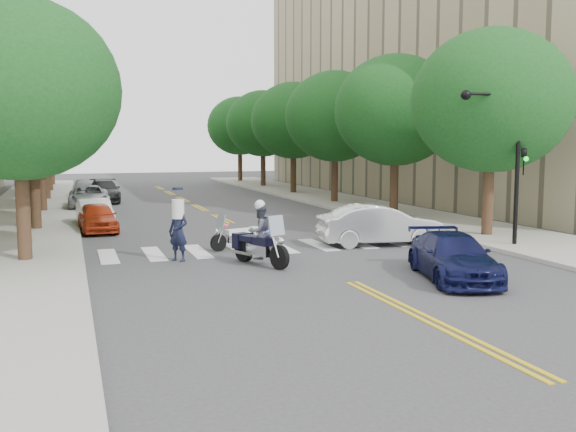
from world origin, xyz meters
name	(u,v)px	position (x,y,z in m)	size (l,w,h in m)	color
ground	(352,283)	(0.00, 0.00, 0.00)	(140.00, 140.00, 0.00)	#38383A
sidewalk_left	(30,212)	(-9.50, 22.00, 0.07)	(5.00, 60.00, 0.15)	#9E9991
sidewalk_right	(344,202)	(9.50, 22.00, 0.07)	(5.00, 60.00, 0.15)	#9E9991
building_right	(521,50)	(26.00, 26.00, 11.00)	(26.00, 44.00, 22.00)	tan
tree_l_0	(17,89)	(-8.80, 6.00, 5.55)	(6.40, 6.40, 8.45)	#382316
tree_l_1	(31,104)	(-8.80, 14.00, 5.55)	(6.40, 6.40, 8.45)	#382316
tree_l_2	(39,112)	(-8.80, 22.00, 5.55)	(6.40, 6.40, 8.45)	#382316
tree_l_3	(44,118)	(-8.80, 30.00, 5.55)	(6.40, 6.40, 8.45)	#382316
tree_l_4	(48,121)	(-8.80, 38.00, 5.55)	(6.40, 6.40, 8.45)	#382316
tree_l_5	(50,124)	(-8.80, 46.00, 5.55)	(6.40, 6.40, 8.45)	#382316
tree_r_0	(491,101)	(8.80, 6.00, 5.55)	(6.40, 6.40, 8.45)	#382316
tree_r_1	(395,110)	(8.80, 14.00, 5.55)	(6.40, 6.40, 8.45)	#382316
tree_r_2	(335,116)	(8.80, 22.00, 5.55)	(6.40, 6.40, 8.45)	#382316
tree_r_3	(293,121)	(8.80, 30.00, 5.55)	(6.40, 6.40, 8.45)	#382316
tree_r_4	(263,124)	(8.80, 38.00, 5.55)	(6.40, 6.40, 8.45)	#382316
tree_r_5	(240,126)	(8.80, 46.00, 5.55)	(6.40, 6.40, 8.45)	#382316
traffic_signal_pole	(507,147)	(7.72, 3.50, 3.72)	(2.82, 0.42, 6.00)	black
motorcycle_police	(259,236)	(-1.72, 3.36, 0.93)	(1.28, 2.46, 2.10)	black
motorcycle_parked	(240,236)	(-1.50, 6.63, 0.47)	(2.02, 0.95, 1.35)	black
officer_standing	(178,232)	(-4.04, 4.85, 0.98)	(0.72, 0.47, 1.96)	#151A31
convertible	(380,225)	(3.79, 5.74, 0.78)	(1.65, 4.72, 1.56)	silver
sedan_blue	(453,257)	(2.93, -0.50, 0.65)	(1.81, 4.46, 1.30)	#0D113A
parked_car_a	(97,217)	(-6.26, 13.00, 0.65)	(1.52, 3.79, 1.29)	#AF3112
parked_car_b	(95,213)	(-6.30, 14.67, 0.65)	(1.37, 3.94, 1.30)	white
parked_car_c	(89,197)	(-6.30, 23.50, 0.69)	(2.29, 4.96, 1.38)	gray
parked_car_d	(104,191)	(-5.24, 27.69, 0.73)	(2.05, 5.05, 1.47)	black
parked_car_e	(86,188)	(-6.30, 31.08, 0.73)	(1.72, 4.27, 1.45)	#AEAEB3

